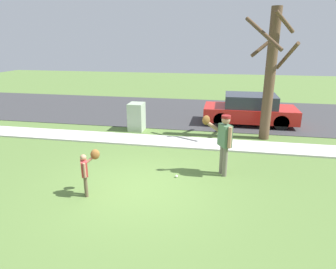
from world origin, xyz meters
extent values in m
plane|color=#567538|center=(0.00, 3.50, 0.00)|extent=(48.00, 48.00, 0.00)
cube|color=beige|center=(0.00, 3.60, 0.03)|extent=(36.00, 1.20, 0.06)
cube|color=#38383A|center=(0.00, 8.60, 0.01)|extent=(36.00, 6.80, 0.02)
cylinder|color=#6B6656|center=(2.14, 1.09, 0.43)|extent=(0.14, 0.14, 0.86)
cylinder|color=#6B6656|center=(2.06, 1.24, 0.43)|extent=(0.14, 0.14, 0.86)
cube|color=#4C7251|center=(2.10, 1.16, 1.16)|extent=(0.40, 0.47, 0.61)
sphere|color=#A87A5B|center=(2.10, 1.16, 1.60)|extent=(0.23, 0.23, 0.23)
cylinder|color=maroon|center=(2.10, 1.16, 1.69)|extent=(0.24, 0.24, 0.07)
cylinder|color=#A87A5B|center=(2.22, 0.94, 1.18)|extent=(0.10, 0.10, 0.57)
cylinder|color=#A87A5B|center=(1.75, 1.26, 1.38)|extent=(0.51, 0.34, 0.41)
ellipsoid|color=brown|center=(1.58, 1.16, 1.57)|extent=(0.26, 0.23, 0.26)
cylinder|color=brown|center=(-1.18, -0.61, 0.27)|extent=(0.09, 0.09, 0.54)
cylinder|color=brown|center=(-1.13, -0.70, 0.27)|extent=(0.09, 0.09, 0.54)
cube|color=#B73838|center=(-1.16, -0.65, 0.73)|extent=(0.25, 0.30, 0.38)
sphere|color=#A87A5B|center=(-1.16, -0.65, 1.00)|extent=(0.15, 0.15, 0.15)
cylinder|color=#A87A5B|center=(-1.09, -0.43, 0.86)|extent=(0.32, 0.22, 0.26)
ellipsoid|color=brown|center=(-0.98, -0.37, 0.98)|extent=(0.26, 0.23, 0.26)
cylinder|color=#A87A5B|center=(-1.08, -0.79, 0.74)|extent=(0.06, 0.06, 0.36)
sphere|color=white|center=(0.85, 0.73, 0.04)|extent=(0.07, 0.07, 0.07)
cube|color=#9EB293|center=(-1.51, 4.87, 0.58)|extent=(0.60, 0.71, 1.15)
cylinder|color=brown|center=(3.62, 4.72, 2.37)|extent=(0.37, 0.37, 4.73)
cylinder|color=brown|center=(4.15, 4.88, 3.07)|extent=(0.53, 1.36, 1.03)
cylinder|color=brown|center=(3.39, 5.11, 3.45)|extent=(1.05, 0.69, 0.85)
cylinder|color=brown|center=(3.20, 4.24, 3.83)|extent=(1.26, 1.11, 1.14)
cylinder|color=brown|center=(3.86, 4.42, 4.21)|extent=(0.84, 0.72, 0.74)
cube|color=red|center=(3.19, 6.74, 0.50)|extent=(4.00, 1.75, 0.60)
cube|color=#2D333D|center=(3.19, 6.74, 1.07)|extent=(2.20, 1.61, 0.55)
cylinder|color=black|center=(4.43, 7.50, 0.34)|extent=(0.64, 0.22, 0.64)
cylinder|color=black|center=(4.43, 5.97, 0.34)|extent=(0.64, 0.22, 0.64)
cylinder|color=black|center=(1.95, 7.50, 0.34)|extent=(0.64, 0.22, 0.64)
cylinder|color=black|center=(1.95, 5.97, 0.34)|extent=(0.64, 0.22, 0.64)
camera|label=1|loc=(1.99, -6.58, 3.62)|focal=31.52mm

